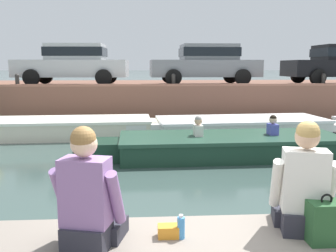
% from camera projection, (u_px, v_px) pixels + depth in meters
% --- Properties ---
extents(ground_plane, '(400.00, 400.00, 0.00)m').
position_uv_depth(ground_plane, '(167.00, 162.00, 8.60)').
color(ground_plane, '#384C47').
extents(far_quay_wall, '(60.00, 6.00, 1.47)m').
position_uv_depth(far_quay_wall, '(156.00, 100.00, 16.38)').
color(far_quay_wall, brown).
rests_on(far_quay_wall, ground).
extents(far_wall_coping, '(60.00, 0.24, 0.08)m').
position_uv_depth(far_wall_coping, '(159.00, 85.00, 13.41)').
color(far_wall_coping, '#925F4C').
rests_on(far_wall_coping, far_quay_wall).
extents(boat_moored_west_cream, '(6.55, 2.05, 0.58)m').
position_uv_depth(boat_moored_west_cream, '(71.00, 128.00, 11.60)').
color(boat_moored_west_cream, silver).
rests_on(boat_moored_west_cream, ground).
extents(boat_moored_central_white, '(6.37, 2.36, 0.55)m').
position_uv_depth(boat_moored_central_white, '(233.00, 127.00, 11.87)').
color(boat_moored_central_white, white).
rests_on(boat_moored_central_white, ground).
extents(motorboat_passing, '(6.52, 2.01, 1.01)m').
position_uv_depth(motorboat_passing, '(220.00, 146.00, 9.08)').
color(motorboat_passing, '#193828').
rests_on(motorboat_passing, ground).
extents(car_left_inner_silver, '(4.26, 1.98, 1.54)m').
position_uv_depth(car_left_inner_silver, '(74.00, 62.00, 14.31)').
color(car_left_inner_silver, '#B7BABC').
rests_on(car_left_inner_silver, far_quay_wall).
extents(car_centre_grey, '(4.25, 2.07, 1.54)m').
position_uv_depth(car_centre_grey, '(206.00, 63.00, 14.63)').
color(car_centre_grey, slate).
rests_on(car_centre_grey, far_quay_wall).
extents(mooring_bollard_west, '(0.15, 0.15, 0.45)m').
position_uv_depth(mooring_bollard_west, '(17.00, 80.00, 13.21)').
color(mooring_bollard_west, '#2D2B28').
rests_on(mooring_bollard_west, far_quay_wall).
extents(mooring_bollard_mid, '(0.15, 0.15, 0.45)m').
position_uv_depth(mooring_bollard_mid, '(174.00, 79.00, 13.54)').
color(mooring_bollard_mid, '#2D2B28').
rests_on(mooring_bollard_mid, far_quay_wall).
extents(mooring_bollard_east, '(0.15, 0.15, 0.45)m').
position_uv_depth(mooring_bollard_east, '(323.00, 79.00, 13.89)').
color(mooring_bollard_east, '#2D2B28').
rests_on(mooring_bollard_east, far_quay_wall).
extents(person_seated_left, '(0.58, 0.60, 0.97)m').
position_uv_depth(person_seated_left, '(88.00, 201.00, 2.88)').
color(person_seated_left, '#282833').
rests_on(person_seated_left, near_quay).
extents(person_seated_right, '(0.58, 0.60, 0.97)m').
position_uv_depth(person_seated_right, '(303.00, 189.00, 3.16)').
color(person_seated_right, '#282833').
rests_on(person_seated_right, near_quay).
extents(bottle_drink, '(0.06, 0.06, 0.20)m').
position_uv_depth(bottle_drink, '(181.00, 227.00, 3.05)').
color(bottle_drink, '#3F8CCC').
rests_on(bottle_drink, near_quay).
extents(backpack_on_ledge, '(0.28, 0.24, 0.41)m').
position_uv_depth(backpack_on_ledge, '(324.00, 222.00, 2.98)').
color(backpack_on_ledge, '#234C28').
rests_on(backpack_on_ledge, near_quay).
extents(snack_bag, '(0.18, 0.12, 0.10)m').
position_uv_depth(snack_bag, '(169.00, 231.00, 3.09)').
color(snack_bag, orange).
rests_on(snack_bag, near_quay).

